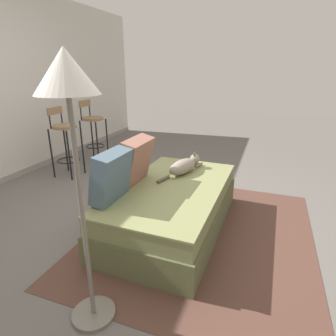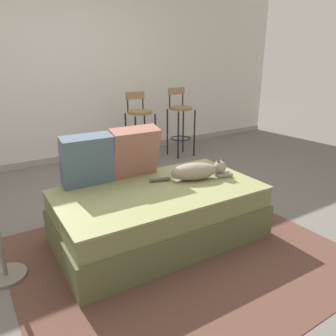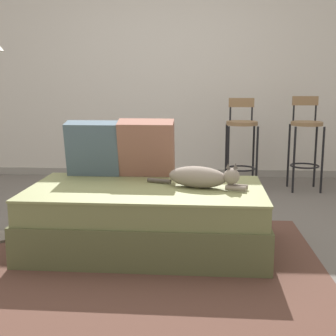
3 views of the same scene
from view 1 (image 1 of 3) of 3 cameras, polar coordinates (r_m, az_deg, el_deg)
name	(u,v)px [view 1 (image 1 of 3)]	position (r m, az deg, el deg)	size (l,w,h in m)	color
ground_plane	(137,220)	(3.04, -6.39, -10.48)	(16.00, 16.00, 0.00)	#66605B
area_rug	(201,232)	(2.84, 6.73, -12.84)	(2.38, 2.05, 0.01)	brown
couch	(172,207)	(2.80, 0.88, -7.87)	(1.70, 0.99, 0.45)	brown
throw_pillow_corner	(111,176)	(2.39, -11.42, -1.61)	(0.42, 0.23, 0.43)	#4C6070
throw_pillow_middle	(135,160)	(2.73, -6.74, 1.55)	(0.43, 0.26, 0.45)	#936051
cat	(184,166)	(3.02, 3.31, 0.46)	(0.72, 0.30, 0.19)	gray
bar_stool_near_window	(65,137)	(4.32, -20.25, 5.97)	(0.34, 0.34, 1.00)	black
bar_stool_by_doorway	(93,127)	(4.85, -15.05, 8.11)	(0.34, 0.34, 1.02)	black
floor_lamp	(69,102)	(1.49, -19.43, 12.48)	(0.32, 0.32, 1.62)	slate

